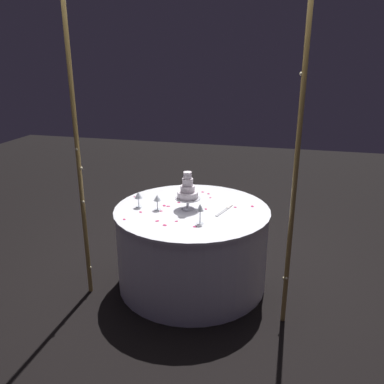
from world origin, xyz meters
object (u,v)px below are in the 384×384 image
(decorative_arch, at_px, (179,124))
(main_table, at_px, (192,246))
(wine_glass_2, at_px, (200,209))
(tiered_cake, at_px, (188,191))
(wine_glass_3, at_px, (157,199))
(wine_glass_0, at_px, (187,180))
(wine_glass_1, at_px, (138,196))
(cake_knife, at_px, (225,210))

(decorative_arch, xyz_separation_m, main_table, (0.00, -0.38, -1.18))
(wine_glass_2, bearing_deg, tiered_cake, -57.51)
(decorative_arch, relative_size, wine_glass_3, 18.29)
(wine_glass_0, distance_m, wine_glass_1, 0.59)
(wine_glass_3, xyz_separation_m, cake_knife, (-0.58, -0.13, -0.10))
(wine_glass_1, bearing_deg, cake_knife, -171.71)
(main_table, bearing_deg, cake_knife, -173.19)
(wine_glass_1, distance_m, wine_glass_2, 0.65)
(cake_knife, bearing_deg, decorative_arch, 54.67)
(tiered_cake, distance_m, wine_glass_1, 0.45)
(main_table, distance_m, wine_glass_2, 0.60)
(tiered_cake, bearing_deg, wine_glass_3, 16.36)
(main_table, xyz_separation_m, wine_glass_2, (-0.14, 0.30, 0.50))
(main_table, distance_m, wine_glass_1, 0.68)
(wine_glass_3, bearing_deg, main_table, -161.65)
(wine_glass_0, bearing_deg, wine_glass_1, 56.93)
(decorative_arch, height_order, wine_glass_1, decorative_arch)
(decorative_arch, height_order, cake_knife, decorative_arch)
(wine_glass_3, distance_m, cake_knife, 0.60)
(decorative_arch, distance_m, wine_glass_1, 0.90)
(wine_glass_1, bearing_deg, tiered_cake, -172.78)
(decorative_arch, distance_m, wine_glass_3, 0.82)
(main_table, height_order, wine_glass_1, wine_glass_1)
(wine_glass_0, bearing_deg, main_table, 110.18)
(decorative_arch, xyz_separation_m, tiered_cake, (0.03, -0.36, -0.64))
(wine_glass_0, distance_m, cake_knife, 0.60)
(tiered_cake, xyz_separation_m, wine_glass_3, (0.26, 0.07, -0.07))
(decorative_arch, bearing_deg, cake_knife, -125.33)
(decorative_arch, bearing_deg, wine_glass_1, -32.43)
(decorative_arch, bearing_deg, wine_glass_3, -44.16)
(wine_glass_0, bearing_deg, tiered_cake, 105.26)
(wine_glass_1, distance_m, wine_glass_3, 0.18)
(decorative_arch, height_order, wine_glass_2, decorative_arch)
(wine_glass_2, bearing_deg, decorative_arch, 28.79)
(tiered_cake, bearing_deg, wine_glass_0, -74.74)
(wine_glass_0, xyz_separation_m, wine_glass_1, (0.32, 0.49, -0.03))
(wine_glass_1, distance_m, cake_knife, 0.78)
(wine_glass_1, xyz_separation_m, cake_knife, (-0.76, -0.11, -0.10))
(wine_glass_0, xyz_separation_m, wine_glass_3, (0.14, 0.51, -0.03))
(wine_glass_3, bearing_deg, wine_glass_0, -104.97)
(wine_glass_1, height_order, wine_glass_2, wine_glass_2)
(wine_glass_3, bearing_deg, wine_glass_1, -6.05)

